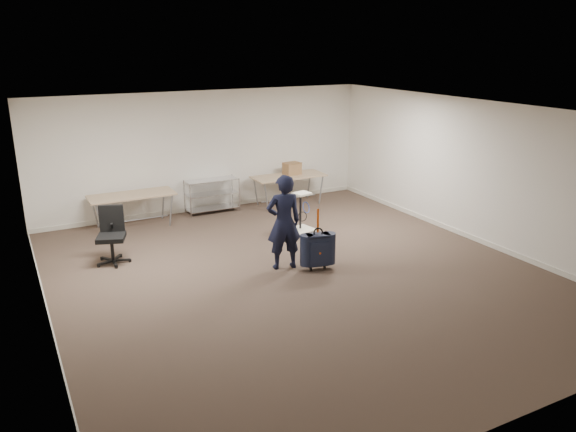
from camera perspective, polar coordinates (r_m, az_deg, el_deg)
ground at (r=9.77m, az=1.01°, el=-5.95°), size 9.00×9.00×0.00m
room_shell at (r=10.89m, az=-2.49°, el=-3.16°), size 8.00×9.00×9.00m
folding_table_left at (r=12.47m, az=-15.58°, el=1.90°), size 1.80×0.75×0.73m
folding_table_right at (r=13.73m, az=0.06°, el=3.93°), size 1.80×0.75×0.73m
wire_shelf at (r=13.26m, az=-7.73°, el=2.23°), size 1.22×0.47×0.80m
person at (r=9.77m, az=-0.44°, el=-0.63°), size 0.68×0.51×1.70m
suitcase at (r=9.84m, az=3.05°, el=-3.42°), size 0.45×0.32×1.12m
office_chair at (r=10.68m, az=-17.41°, el=-2.91°), size 0.62×0.63×1.03m
equipment_cart at (r=11.74m, az=1.42°, el=-0.68°), size 0.57×0.57×0.88m
cardboard_box at (r=13.80m, az=0.41°, el=4.85°), size 0.42×0.34×0.29m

